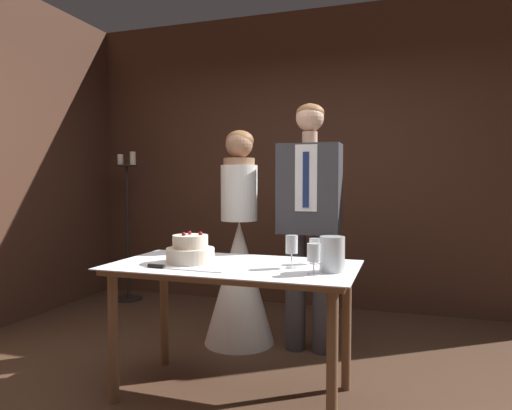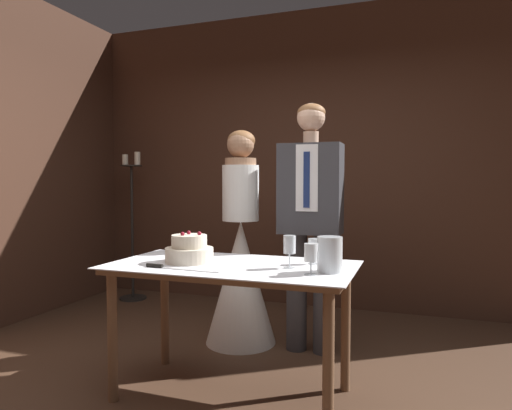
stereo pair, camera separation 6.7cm
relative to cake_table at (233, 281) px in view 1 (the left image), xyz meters
name	(u,v)px [view 1 (the left image)]	position (x,y,z in m)	size (l,w,h in m)	color
wall_back	(311,159)	(0.03, 2.12, 0.79)	(4.96, 0.12, 2.94)	#472B1E
cake_table	(233,281)	(0.00, 0.00, 0.00)	(1.40, 0.75, 0.77)	brown
tiered_cake	(190,251)	(-0.26, -0.02, 0.16)	(0.28, 0.28, 0.18)	beige
cake_knife	(170,268)	(-0.28, -0.24, 0.10)	(0.45, 0.04, 0.02)	silver
wine_glass_near	(315,246)	(0.44, 0.17, 0.20)	(0.07, 0.07, 0.15)	silver
wine_glass_middle	(314,254)	(0.49, -0.15, 0.20)	(0.07, 0.07, 0.16)	silver
wine_glass_far	(292,245)	(0.34, -0.01, 0.22)	(0.07, 0.07, 0.18)	silver
hurricane_candle	(332,255)	(0.57, -0.04, 0.18)	(0.13, 0.13, 0.19)	silver
bride	(239,265)	(-0.27, 0.84, -0.07)	(0.54, 0.54, 1.64)	white
groom	(309,213)	(0.27, 0.84, 0.34)	(0.45, 0.25, 1.81)	#38383D
candle_stand	(128,233)	(-1.83, 1.69, 0.04)	(0.28, 0.28, 1.56)	black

